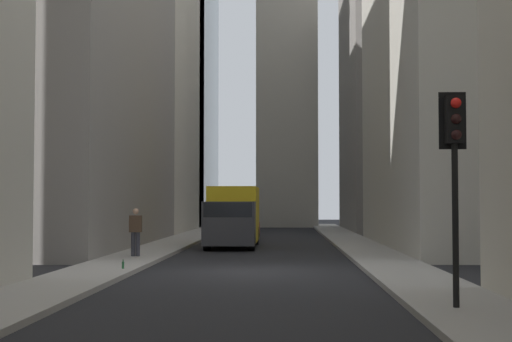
# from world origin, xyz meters

# --- Properties ---
(ground_plane) EXTENTS (135.00, 135.00, 0.00)m
(ground_plane) POSITION_xyz_m (0.00, 0.00, 0.00)
(ground_plane) COLOR black
(sidewalk_right) EXTENTS (90.00, 2.20, 0.14)m
(sidewalk_right) POSITION_xyz_m (0.00, 4.50, 0.07)
(sidewalk_right) COLOR gray
(sidewalk_right) RESTS_ON ground_plane
(sidewalk_left) EXTENTS (90.00, 2.20, 0.14)m
(sidewalk_left) POSITION_xyz_m (0.00, -4.50, 0.07)
(sidewalk_left) COLOR gray
(sidewalk_left) RESTS_ON ground_plane
(building_left_far) EXTENTS (14.65, 10.00, 26.26)m
(building_left_far) POSITION_xyz_m (31.72, -10.60, 13.13)
(building_left_far) COLOR gray
(building_left_far) RESTS_ON ground_plane
(building_right_far) EXTENTS (16.32, 10.50, 28.97)m
(building_right_far) POSITION_xyz_m (29.71, 10.59, 14.50)
(building_right_far) COLOR beige
(building_right_far) RESTS_ON ground_plane
(church_spire) EXTENTS (5.73, 5.73, 37.09)m
(church_spire) POSITION_xyz_m (41.70, -1.26, 19.42)
(church_spire) COLOR #B7B2A5
(church_spire) RESTS_ON ground_plane
(delivery_truck) EXTENTS (6.46, 2.25, 2.84)m
(delivery_truck) POSITION_xyz_m (11.96, 1.40, 1.46)
(delivery_truck) COLOR yellow
(delivery_truck) RESTS_ON ground_plane
(sedan_red) EXTENTS (4.30, 1.78, 1.42)m
(sedan_red) POSITION_xyz_m (21.52, 1.40, 0.66)
(sedan_red) COLOR maroon
(sedan_red) RESTS_ON ground_plane
(traffic_light_foreground) EXTENTS (0.43, 0.52, 4.09)m
(traffic_light_foreground) POSITION_xyz_m (-8.57, -4.23, 3.15)
(traffic_light_foreground) COLOR black
(traffic_light_foreground) RESTS_ON sidewalk_left
(pedestrian) EXTENTS (0.26, 0.44, 1.75)m
(pedestrian) POSITION_xyz_m (4.32, 4.45, 1.10)
(pedestrian) COLOR #33333D
(pedestrian) RESTS_ON sidewalk_right
(discarded_bottle) EXTENTS (0.07, 0.07, 0.27)m
(discarded_bottle) POSITION_xyz_m (-0.76, 3.80, 0.25)
(discarded_bottle) COLOR #236033
(discarded_bottle) RESTS_ON sidewalk_right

